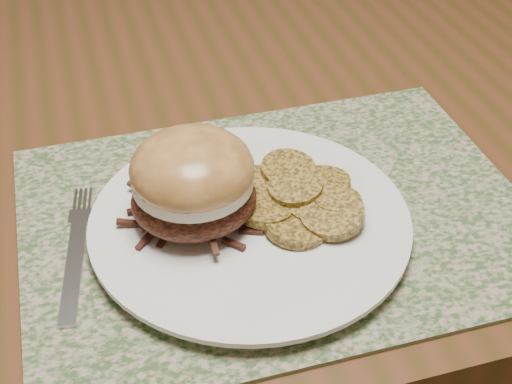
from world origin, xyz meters
TOP-DOWN VIEW (x-y plane):
  - dining_table at (0.00, 0.00)m, footprint 1.50×0.90m
  - placemat at (0.08, -0.26)m, footprint 0.45×0.33m
  - dinner_plate at (0.05, -0.27)m, footprint 0.26×0.26m
  - pork_sandwich at (0.01, -0.26)m, footprint 0.12×0.11m
  - roasted_potatoes at (0.10, -0.27)m, footprint 0.12×0.14m
  - fork at (-0.09, -0.25)m, footprint 0.04×0.17m

SIDE VIEW (x-z plane):
  - dining_table at x=0.00m, z-range 0.30..1.05m
  - placemat at x=0.08m, z-range 0.75..0.75m
  - fork at x=-0.09m, z-range 0.75..0.76m
  - dinner_plate at x=0.05m, z-range 0.75..0.77m
  - roasted_potatoes at x=0.10m, z-range 0.76..0.79m
  - pork_sandwich at x=0.01m, z-range 0.77..0.85m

